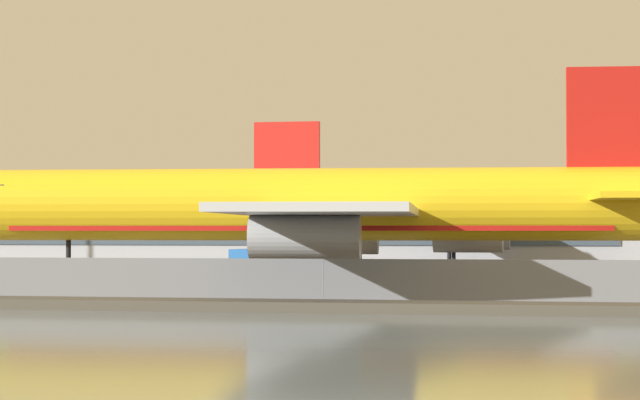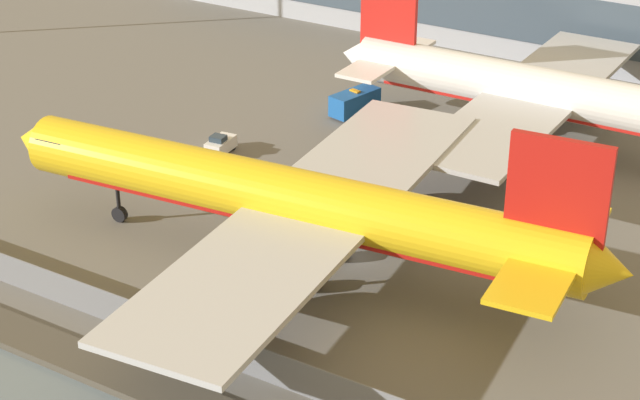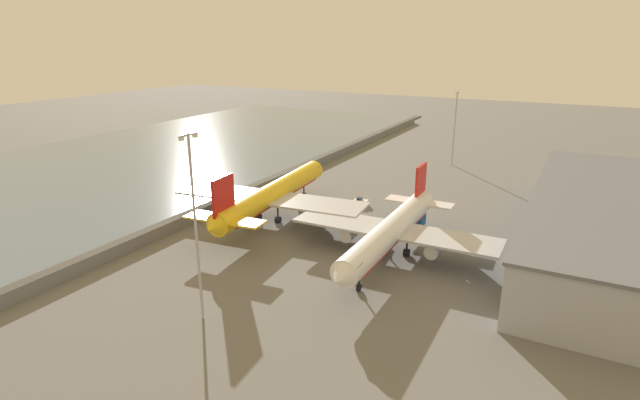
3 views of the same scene
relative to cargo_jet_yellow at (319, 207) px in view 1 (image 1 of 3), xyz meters
name	(u,v)px [view 1 (image 1 of 3)]	position (x,y,z in m)	size (l,w,h in m)	color
ground_plane	(371,291)	(2.69, 3.29, -5.24)	(500.00, 500.00, 0.00)	#66635E
shoreline_seawall	(305,306)	(2.69, -17.21, -4.99)	(320.00, 3.00, 0.50)	#474238
perimeter_fence	(323,282)	(2.69, -12.71, -4.05)	(280.00, 0.10, 2.38)	slate
cargo_jet_yellow	(319,207)	(0.00, 0.00, 0.00)	(48.43, 41.89, 13.73)	yellow
passenger_jet_white_red	(476,216)	(7.60, 29.40, -0.17)	(43.17, 36.54, 13.26)	white
baggage_tug	(133,271)	(-16.61, 13.22, -4.43)	(1.92, 3.35, 1.80)	white
ops_van	(254,261)	(-10.95, 27.22, -3.96)	(3.27, 5.55, 2.48)	#19519E
terminal_building	(298,220)	(-13.98, 59.46, -0.21)	(74.90, 19.78, 10.04)	#9EA3AD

